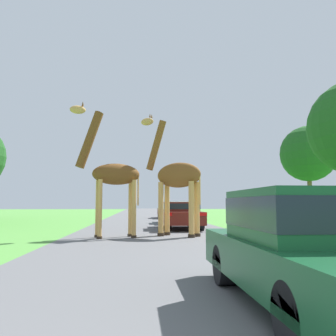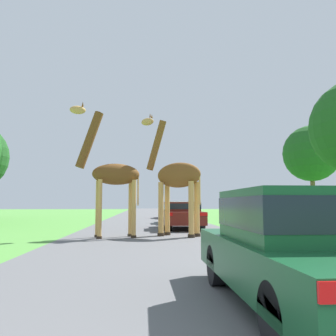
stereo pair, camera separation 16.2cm
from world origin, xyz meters
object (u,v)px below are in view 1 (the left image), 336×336
object	(u,v)px
car_queue_right	(177,211)
car_far_ahead	(180,214)
car_queue_left	(169,210)
car_lead_maroon	(314,245)
giraffe_near_road	(176,179)
tree_left_edge	(308,154)
giraffe_companion	(111,172)

from	to	relation	value
car_queue_right	car_far_ahead	size ratio (longest dim) A/B	0.99
car_queue_right	car_queue_left	world-z (taller)	car_queue_right
car_lead_maroon	giraffe_near_road	bearing A→B (deg)	94.23
car_queue_right	tree_left_edge	world-z (taller)	tree_left_edge
car_queue_left	tree_left_edge	xyz separation A→B (m)	(11.76, -1.30, 4.70)
giraffe_near_road	giraffe_companion	xyz separation A→B (m)	(-2.39, -0.45, 0.19)
car_queue_right	tree_left_edge	xyz separation A→B (m)	(11.91, 6.49, 4.68)
car_queue_left	tree_left_edge	distance (m)	12.73
car_far_ahead	tree_left_edge	xyz separation A→B (m)	(12.30, 11.53, 4.71)
tree_left_edge	car_queue_right	bearing A→B (deg)	-151.40
car_queue_left	car_queue_right	bearing A→B (deg)	-91.07
car_lead_maroon	car_queue_right	distance (m)	18.13
giraffe_near_road	car_queue_left	size ratio (longest dim) A/B	1.10
car_queue_left	tree_left_edge	bearing A→B (deg)	-6.33
car_queue_right	tree_left_edge	distance (m)	14.35
car_lead_maroon	car_queue_left	xyz separation A→B (m)	(0.46, 25.92, -0.02)
car_far_ahead	tree_left_edge	distance (m)	17.50
giraffe_near_road	car_far_ahead	bearing A→B (deg)	23.80
giraffe_near_road	car_queue_right	xyz separation A→B (m)	(1.00, 8.88, -1.41)
car_lead_maroon	giraffe_companion	bearing A→B (deg)	109.28
giraffe_companion	car_queue_right	world-z (taller)	giraffe_companion
car_queue_left	giraffe_companion	bearing A→B (deg)	-101.66
giraffe_companion	giraffe_near_road	bearing A→B (deg)	-93.04
giraffe_near_road	giraffe_companion	world-z (taller)	giraffe_companion
car_far_ahead	giraffe_companion	bearing A→B (deg)	-124.97
giraffe_near_road	car_lead_maroon	distance (m)	9.38
tree_left_edge	giraffe_near_road	bearing A→B (deg)	-130.02
giraffe_near_road	car_queue_right	bearing A→B (deg)	26.41
car_queue_right	car_queue_left	xyz separation A→B (m)	(0.15, 7.80, -0.02)
giraffe_near_road	car_queue_right	world-z (taller)	giraffe_near_road
car_queue_right	tree_left_edge	size ratio (longest dim) A/B	0.53
car_lead_maroon	car_queue_right	size ratio (longest dim) A/B	1.01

